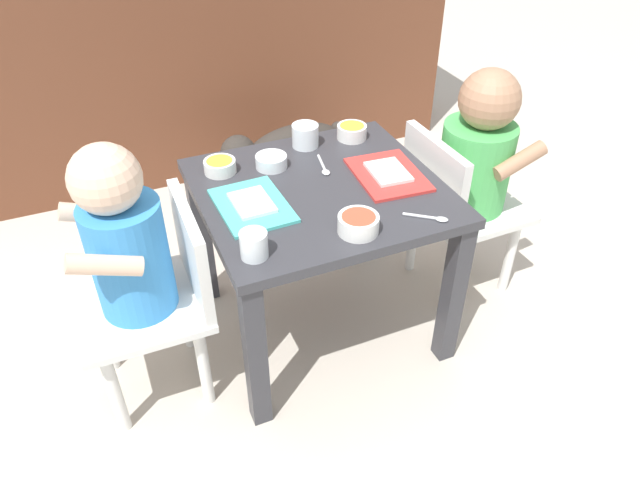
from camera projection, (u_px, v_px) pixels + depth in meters
name	position (u px, v px, depth m)	size (l,w,h in m)	color
ground_plane	(320.00, 322.00, 1.67)	(7.00, 7.00, 0.00)	beige
kitchen_cabinet_back	(206.00, 31.00, 2.13)	(1.79, 0.32, 1.01)	brown
dining_table	(320.00, 215.00, 1.45)	(0.56, 0.53, 0.44)	#333338
seated_child_left	(134.00, 253.00, 1.25)	(0.28, 0.28, 0.67)	silver
seated_child_right	(473.00, 161.00, 1.57)	(0.29, 0.29, 0.66)	silver
dog	(287.00, 151.00, 2.05)	(0.47, 0.20, 0.30)	#332D28
food_tray_left	(252.00, 205.00, 1.33)	(0.16, 0.21, 0.02)	#4CC6BC
food_tray_right	(388.00, 174.00, 1.44)	(0.17, 0.22, 0.02)	red
water_cup_left	(254.00, 246.00, 1.18)	(0.06, 0.06, 0.06)	white
water_cup_right	(305.00, 137.00, 1.55)	(0.07, 0.07, 0.06)	white
veggie_bowl_near	(271.00, 161.00, 1.46)	(0.08, 0.08, 0.03)	white
cereal_bowl_right_side	(220.00, 166.00, 1.44)	(0.08, 0.08, 0.03)	white
cereal_bowl_left_side	(352.00, 131.00, 1.58)	(0.08, 0.08, 0.04)	white
veggie_bowl_far	(358.00, 223.00, 1.25)	(0.09, 0.09, 0.04)	white
spoon_by_left_tray	(324.00, 167.00, 1.47)	(0.03, 0.10, 0.01)	silver
spoon_by_right_tray	(430.00, 218.00, 1.29)	(0.09, 0.07, 0.01)	silver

